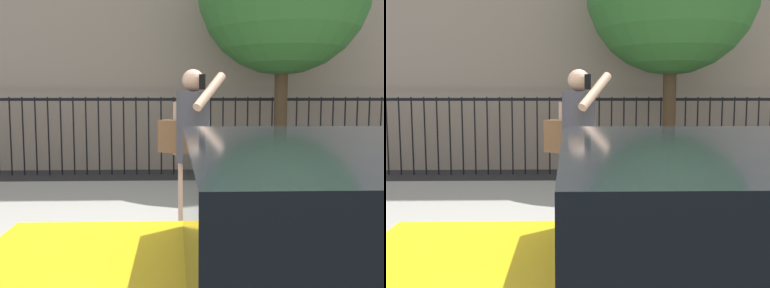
{
  "view_description": "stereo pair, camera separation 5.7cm",
  "coord_description": "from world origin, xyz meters",
  "views": [
    {
      "loc": [
        0.17,
        -3.27,
        1.6
      ],
      "look_at": [
        0.35,
        1.55,
        1.09
      ],
      "focal_mm": 41.72,
      "sensor_mm": 36.0,
      "label": 1
    },
    {
      "loc": [
        0.23,
        -3.27,
        1.6
      ],
      "look_at": [
        0.35,
        1.55,
        1.09
      ],
      "focal_mm": 41.72,
      "sensor_mm": 36.0,
      "label": 2
    }
  ],
  "objects": [
    {
      "name": "pedestrian_on_phone",
      "position": [
        0.33,
        1.26,
        1.16
      ],
      "size": [
        0.71,
        0.65,
        1.73
      ],
      "color": "tan",
      "rests_on": "sidewalk"
    },
    {
      "name": "iron_fence",
      "position": [
        0.0,
        5.9,
        1.02
      ],
      "size": [
        12.03,
        0.04,
        1.6
      ],
      "color": "black",
      "rests_on": "ground"
    },
    {
      "name": "sidewalk",
      "position": [
        0.0,
        2.2,
        0.07
      ],
      "size": [
        28.0,
        4.4,
        0.15
      ],
      "primitive_type": "cube",
      "color": "#9E9B93",
      "rests_on": "ground"
    }
  ]
}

